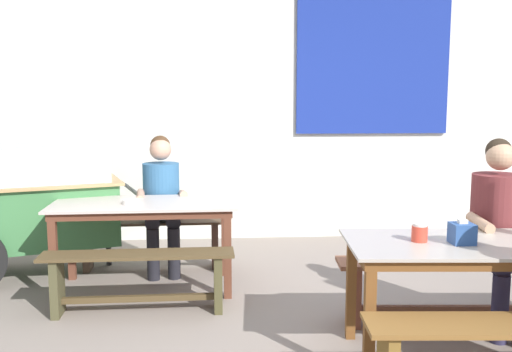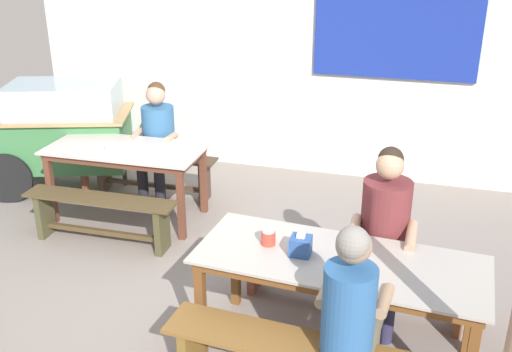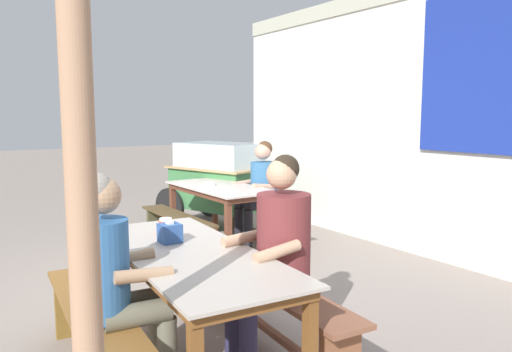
{
  "view_description": "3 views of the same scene",
  "coord_description": "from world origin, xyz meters",
  "px_view_note": "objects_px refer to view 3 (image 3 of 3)",
  "views": [
    {
      "loc": [
        -0.62,
        -3.71,
        1.59
      ],
      "look_at": [
        -0.33,
        0.3,
        1.04
      ],
      "focal_mm": 40.65,
      "sensor_mm": 36.0,
      "label": 1
    },
    {
      "loc": [
        1.47,
        -3.72,
        2.65
      ],
      "look_at": [
        0.25,
        0.52,
        0.81
      ],
      "focal_mm": 41.45,
      "sensor_mm": 36.0,
      "label": 2
    },
    {
      "loc": [
        3.73,
        -1.71,
        1.56
      ],
      "look_at": [
        0.21,
        0.61,
        1.03
      ],
      "focal_mm": 34.28,
      "sensor_mm": 36.0,
      "label": 3
    }
  ],
  "objects_px": {
    "bench_near_front": "(98,336)",
    "person_center_facing": "(260,186)",
    "person_near_front": "(116,275)",
    "person_right_near_table": "(276,246)",
    "soup_bowl": "(210,184)",
    "wooden_support_post": "(85,263)",
    "dining_table_far": "(220,193)",
    "food_cart": "(218,178)",
    "dining_table_near": "(189,262)",
    "bench_far_front": "(177,229)",
    "condiment_jar": "(166,226)",
    "bench_near_back": "(268,300)",
    "tissue_box": "(170,233)",
    "bench_far_back": "(260,218)"
  },
  "relations": [
    {
      "from": "dining_table_far",
      "to": "bench_far_front",
      "type": "bearing_deg",
      "value": -89.06
    },
    {
      "from": "bench_near_back",
      "to": "food_cart",
      "type": "relative_size",
      "value": 0.98
    },
    {
      "from": "dining_table_near",
      "to": "wooden_support_post",
      "type": "relative_size",
      "value": 0.91
    },
    {
      "from": "dining_table_far",
      "to": "condiment_jar",
      "type": "height_order",
      "value": "condiment_jar"
    },
    {
      "from": "person_right_near_table",
      "to": "person_center_facing",
      "type": "relative_size",
      "value": 1.06
    },
    {
      "from": "bench_far_front",
      "to": "dining_table_near",
      "type": "bearing_deg",
      "value": -22.34
    },
    {
      "from": "bench_near_back",
      "to": "person_near_front",
      "type": "height_order",
      "value": "person_near_front"
    },
    {
      "from": "dining_table_far",
      "to": "bench_far_front",
      "type": "relative_size",
      "value": 1.07
    },
    {
      "from": "dining_table_far",
      "to": "bench_near_front",
      "type": "distance_m",
      "value": 3.06
    },
    {
      "from": "food_cart",
      "to": "condiment_jar",
      "type": "distance_m",
      "value": 3.41
    },
    {
      "from": "bench_near_back",
      "to": "tissue_box",
      "type": "xyz_separation_m",
      "value": [
        -0.29,
        -0.57,
        0.48
      ]
    },
    {
      "from": "person_right_near_table",
      "to": "soup_bowl",
      "type": "relative_size",
      "value": 10.05
    },
    {
      "from": "dining_table_far",
      "to": "food_cart",
      "type": "distance_m",
      "value": 1.11
    },
    {
      "from": "bench_near_front",
      "to": "condiment_jar",
      "type": "xyz_separation_m",
      "value": [
        -0.44,
        0.61,
        0.47
      ]
    },
    {
      "from": "dining_table_far",
      "to": "condiment_jar",
      "type": "xyz_separation_m",
      "value": [
        1.8,
        -1.44,
        0.13
      ]
    },
    {
      "from": "bench_far_front",
      "to": "bench_near_back",
      "type": "bearing_deg",
      "value": -9.29
    },
    {
      "from": "person_near_front",
      "to": "tissue_box",
      "type": "bearing_deg",
      "value": 129.1
    },
    {
      "from": "dining_table_near",
      "to": "condiment_jar",
      "type": "bearing_deg",
      "value": 173.72
    },
    {
      "from": "dining_table_near",
      "to": "bench_near_front",
      "type": "relative_size",
      "value": 1.02
    },
    {
      "from": "dining_table_near",
      "to": "food_cart",
      "type": "height_order",
      "value": "food_cart"
    },
    {
      "from": "dining_table_near",
      "to": "person_right_near_table",
      "type": "bearing_deg",
      "value": 64.34
    },
    {
      "from": "condiment_jar",
      "to": "soup_bowl",
      "type": "distance_m",
      "value": 2.34
    },
    {
      "from": "bench_near_front",
      "to": "soup_bowl",
      "type": "height_order",
      "value": "soup_bowl"
    },
    {
      "from": "person_right_near_table",
      "to": "tissue_box",
      "type": "height_order",
      "value": "person_right_near_table"
    },
    {
      "from": "person_right_near_table",
      "to": "soup_bowl",
      "type": "distance_m",
      "value": 2.78
    },
    {
      "from": "dining_table_near",
      "to": "bench_near_back",
      "type": "distance_m",
      "value": 0.66
    },
    {
      "from": "person_near_front",
      "to": "tissue_box",
      "type": "height_order",
      "value": "person_near_front"
    },
    {
      "from": "soup_bowl",
      "to": "wooden_support_post",
      "type": "relative_size",
      "value": 0.06
    },
    {
      "from": "person_right_near_table",
      "to": "person_center_facing",
      "type": "xyz_separation_m",
      "value": [
        -2.42,
        1.5,
        -0.03
      ]
    },
    {
      "from": "tissue_box",
      "to": "soup_bowl",
      "type": "distance_m",
      "value": 2.57
    },
    {
      "from": "person_near_front",
      "to": "person_center_facing",
      "type": "height_order",
      "value": "person_near_front"
    },
    {
      "from": "dining_table_near",
      "to": "person_center_facing",
      "type": "xyz_separation_m",
      "value": [
        -2.19,
        1.99,
        0.05
      ]
    },
    {
      "from": "food_cart",
      "to": "condiment_jar",
      "type": "height_order",
      "value": "food_cart"
    },
    {
      "from": "person_near_front",
      "to": "person_right_near_table",
      "type": "height_order",
      "value": "person_right_near_table"
    },
    {
      "from": "person_near_front",
      "to": "condiment_jar",
      "type": "bearing_deg",
      "value": 138.52
    },
    {
      "from": "person_right_near_table",
      "to": "dining_table_far",
      "type": "bearing_deg",
      "value": 158.2
    },
    {
      "from": "dining_table_far",
      "to": "person_near_front",
      "type": "distance_m",
      "value": 3.13
    },
    {
      "from": "dining_table_near",
      "to": "wooden_support_post",
      "type": "xyz_separation_m",
      "value": [
        0.93,
        -0.84,
        0.38
      ]
    },
    {
      "from": "wooden_support_post",
      "to": "person_center_facing",
      "type": "bearing_deg",
      "value": 137.77
    },
    {
      "from": "dining_table_far",
      "to": "tissue_box",
      "type": "distance_m",
      "value": 2.53
    },
    {
      "from": "dining_table_far",
      "to": "person_center_facing",
      "type": "distance_m",
      "value": 0.51
    },
    {
      "from": "wooden_support_post",
      "to": "person_right_near_table",
      "type": "bearing_deg",
      "value": 117.68
    },
    {
      "from": "bench_near_front",
      "to": "person_center_facing",
      "type": "height_order",
      "value": "person_center_facing"
    },
    {
      "from": "bench_far_back",
      "to": "dining_table_far",
      "type": "bearing_deg",
      "value": -89.06
    },
    {
      "from": "food_cart",
      "to": "person_center_facing",
      "type": "relative_size",
      "value": 1.48
    },
    {
      "from": "bench_far_front",
      "to": "bench_near_front",
      "type": "distance_m",
      "value": 2.69
    },
    {
      "from": "bench_far_back",
      "to": "person_right_near_table",
      "type": "xyz_separation_m",
      "value": [
        2.52,
        -1.56,
        0.45
      ]
    },
    {
      "from": "person_right_near_table",
      "to": "food_cart",
      "type": "bearing_deg",
      "value": 156.48
    },
    {
      "from": "food_cart",
      "to": "dining_table_far",
      "type": "bearing_deg",
      "value": -27.7
    },
    {
      "from": "dining_table_far",
      "to": "dining_table_near",
      "type": "xyz_separation_m",
      "value": [
        2.28,
        -1.49,
        0.01
      ]
    }
  ]
}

